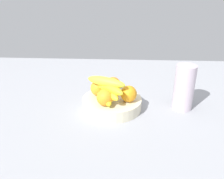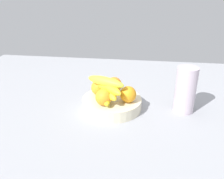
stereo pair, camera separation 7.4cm
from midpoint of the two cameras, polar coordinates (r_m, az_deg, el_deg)
name	(u,v)px [view 1 (the left image)]	position (r cm, az deg, el deg)	size (l,w,h in cm)	color
ground_plane	(109,111)	(104.86, -2.79, -5.20)	(180.00, 140.00, 3.00)	#919399
fruit_bowl	(112,103)	(103.09, -2.05, -3.27)	(25.45, 25.45, 4.80)	beige
orange_front_left	(113,85)	(106.47, -1.74, 1.17)	(6.84, 6.84, 6.84)	orange
orange_front_right	(98,88)	(103.36, -5.35, 0.31)	(6.84, 6.84, 6.84)	orange
orange_center	(105,97)	(94.94, -3.91, -1.95)	(6.84, 6.84, 6.84)	orange
orange_back_left	(129,94)	(97.80, 1.86, -1.07)	(6.84, 6.84, 6.84)	orange
banana_bunch	(107,89)	(97.48, -3.38, 0.03)	(17.16, 17.46, 10.60)	yellow
thermos_tumbler	(184,87)	(103.23, 14.98, 0.45)	(8.48, 8.48, 19.57)	#BEADBD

